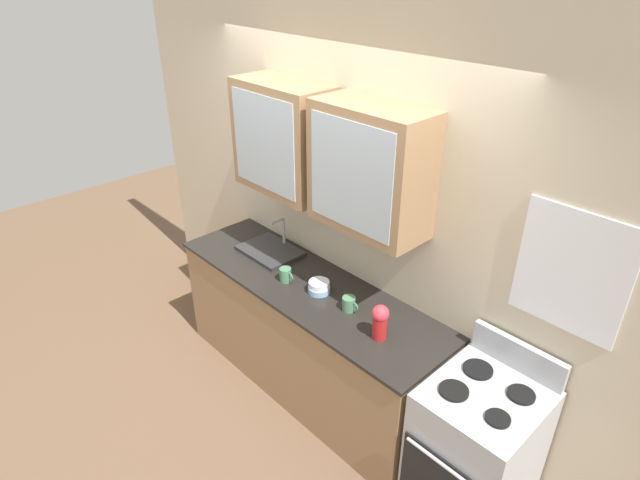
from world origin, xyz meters
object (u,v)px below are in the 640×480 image
bowl_stack (319,287)px  stove_range (475,452)px  sink_faucet (271,250)px  vase (380,321)px  cup_near_bowls (349,304)px  cup_near_sink (286,275)px

bowl_stack → stove_range: bearing=0.0°
sink_faucet → vase: sink_faucet is taller
stove_range → cup_near_bowls: stove_range is taller
bowl_stack → sink_faucet: bearing=171.7°
stove_range → sink_faucet: 2.01m
cup_near_sink → sink_faucet: bearing=156.1°
stove_range → cup_near_sink: size_ratio=8.99×
vase → bowl_stack: bearing=173.7°
vase → cup_near_sink: size_ratio=1.91×
stove_range → cup_near_bowls: bearing=179.8°
stove_range → bowl_stack: size_ratio=7.23×
sink_faucet → cup_near_sink: (0.39, -0.17, 0.03)m
stove_range → vase: bearing=-174.5°
sink_faucet → bowl_stack: size_ratio=3.06×
vase → cup_near_bowls: bearing=167.3°
bowl_stack → vase: vase is taller
bowl_stack → cup_near_bowls: cup_near_bowls is taller
vase → cup_near_bowls: 0.34m
sink_faucet → bowl_stack: sink_faucet is taller
vase → stove_range: bearing=5.5°
cup_near_sink → cup_near_bowls: cup_near_sink is taller
sink_faucet → cup_near_bowls: sink_faucet is taller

